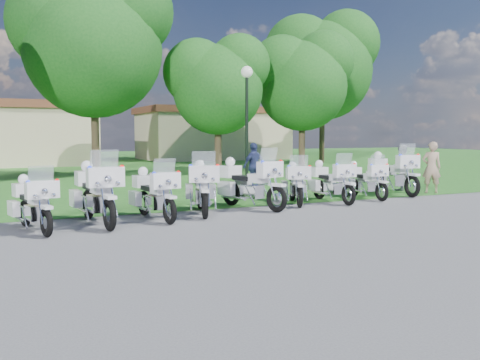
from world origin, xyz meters
name	(u,v)px	position (x,y,z in m)	size (l,w,h in m)	color
ground	(257,228)	(0.00, 0.00, 0.00)	(100.00, 100.00, 0.00)	#545458
grass_lawn	(78,164)	(0.00, 27.00, 0.00)	(100.00, 48.00, 0.01)	#266620
motorcycle_0	(33,203)	(-4.48, 1.66, 0.59)	(0.97, 2.09, 1.42)	black
motorcycle_1	(96,193)	(-3.11, 2.00, 0.72)	(0.96, 2.56, 1.72)	black
motorcycle_2	(154,193)	(-1.72, 2.12, 0.63)	(0.88, 2.23, 1.50)	black
motorcycle_3	(202,187)	(-0.32, 2.54, 0.68)	(1.24, 2.37, 1.64)	black
motorcycle_4	(249,183)	(1.19, 2.84, 0.71)	(1.30, 2.44, 1.69)	black
motorcycle_5	(295,183)	(2.84, 3.13, 0.61)	(1.25, 2.05, 1.47)	black
motorcycle_6	(331,181)	(4.05, 3.06, 0.63)	(0.76, 2.23, 1.50)	black
motorcycle_7	(365,180)	(5.55, 3.35, 0.59)	(0.74, 2.10, 1.41)	black
motorcycle_8	(392,173)	(7.14, 3.95, 0.73)	(0.94, 2.59, 1.74)	black
lamp_post	(247,97)	(3.53, 7.90, 3.42)	(0.44, 0.44, 4.58)	black
tree_1	(91,36)	(-0.88, 15.32, 6.55)	(7.43, 6.34, 9.90)	#38281C
tree_2	(217,81)	(5.19, 14.87, 4.69)	(5.32, 4.54, 7.09)	#38281C
tree_3	(301,78)	(10.68, 15.72, 5.18)	(5.88, 5.01, 7.84)	#38281C
tree_4	(322,62)	(15.63, 21.19, 7.00)	(7.94, 6.77, 10.58)	#38281C
building_east	(212,133)	(11.00, 30.00, 2.07)	(11.44, 7.28, 4.10)	#C2B58C
bystander_a	(431,168)	(8.48, 3.50, 0.89)	(0.65, 0.42, 1.77)	tan
bystander_b	(401,168)	(8.08, 4.57, 0.82)	(0.80, 0.62, 1.64)	gray
bystander_c	(254,166)	(3.47, 7.13, 0.86)	(1.01, 0.42, 1.72)	navy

